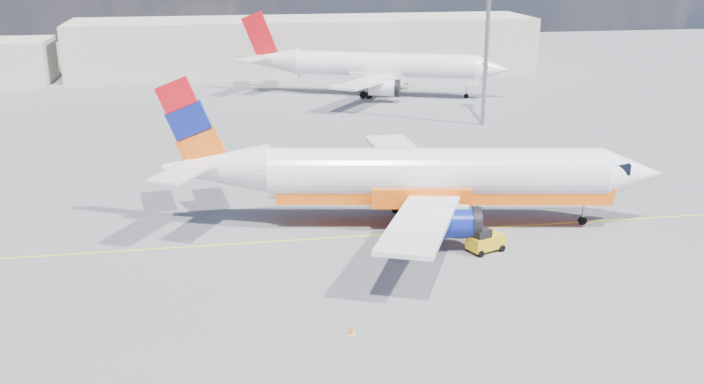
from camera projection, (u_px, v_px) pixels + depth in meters
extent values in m
plane|color=slate|center=(365.00, 253.00, 50.51)|extent=(240.00, 240.00, 0.00)
cube|color=yellow|center=(357.00, 236.00, 53.32)|extent=(70.00, 0.15, 0.01)
cube|color=beige|center=(306.00, 45.00, 120.47)|extent=(70.00, 14.00, 8.00)
cylinder|color=white|center=(436.00, 173.00, 54.40)|extent=(23.42, 7.58, 3.58)
cone|color=white|center=(632.00, 173.00, 54.35)|extent=(4.77, 4.26, 3.58)
cone|color=white|center=(216.00, 168.00, 54.33)|extent=(7.85, 4.64, 3.40)
cube|color=black|center=(612.00, 165.00, 54.18)|extent=(2.19, 2.70, 0.74)
cube|color=#FF6110|center=(442.00, 190.00, 54.76)|extent=(23.31, 6.96, 1.26)
cube|color=white|center=(406.00, 158.00, 61.71)|extent=(4.22, 12.83, 0.85)
cube|color=white|center=(421.00, 222.00, 47.67)|extent=(8.23, 12.90, 0.85)
cylinder|color=navy|center=(435.00, 180.00, 59.50)|extent=(4.08, 2.63, 2.00)
cylinder|color=navy|center=(450.00, 223.00, 50.48)|extent=(4.08, 2.63, 2.00)
cylinder|color=black|center=(458.00, 180.00, 59.49)|extent=(0.91, 2.27, 2.21)
cylinder|color=black|center=(476.00, 223.00, 50.47)|extent=(0.91, 2.27, 2.21)
cube|color=#FF6110|center=(190.00, 123.00, 53.36)|extent=(4.92, 1.18, 6.57)
cube|color=white|center=(202.00, 146.00, 57.34)|extent=(3.02, 5.53, 0.19)
cube|color=white|center=(182.00, 172.00, 50.92)|extent=(4.52, 5.73, 0.19)
cylinder|color=gray|center=(584.00, 207.00, 55.12)|extent=(0.22, 0.22, 2.21)
cylinder|color=black|center=(582.00, 221.00, 55.43)|extent=(0.62, 0.35, 0.59)
cylinder|color=black|center=(402.00, 207.00, 57.82)|extent=(1.00, 0.56, 0.95)
cylinder|color=black|center=(407.00, 231.00, 53.01)|extent=(1.00, 0.56, 0.95)
cylinder|color=white|center=(386.00, 66.00, 101.03)|extent=(22.81, 11.46, 3.56)
cone|color=white|center=(492.00, 70.00, 98.61)|extent=(5.18, 4.81, 3.56)
cone|color=white|center=(272.00, 60.00, 103.62)|extent=(8.05, 5.75, 3.38)
cube|color=black|center=(481.00, 65.00, 98.70)|extent=(2.52, 2.88, 0.73)
cube|color=white|center=(389.00, 76.00, 101.31)|extent=(22.59, 10.87, 1.26)
cube|color=white|center=(382.00, 65.00, 108.46)|extent=(4.79, 12.87, 0.84)
cube|color=white|center=(364.00, 83.00, 94.74)|extent=(9.91, 12.24, 0.84)
cylinder|color=white|center=(394.00, 76.00, 105.94)|extent=(4.23, 3.19, 1.99)
cylinder|color=white|center=(384.00, 88.00, 97.12)|extent=(4.23, 3.19, 1.99)
cylinder|color=black|center=(407.00, 76.00, 105.64)|extent=(1.27, 2.24, 2.20)
cylinder|color=black|center=(397.00, 88.00, 96.82)|extent=(1.27, 2.24, 2.20)
cube|color=red|center=(260.00, 36.00, 102.92)|extent=(4.71, 2.03, 6.54)
cube|color=white|center=(268.00, 52.00, 106.83)|extent=(2.55, 5.34, 0.19)
cube|color=white|center=(253.00, 58.00, 100.56)|extent=(5.07, 5.53, 0.19)
cylinder|color=gray|center=(466.00, 88.00, 99.92)|extent=(0.24, 0.24, 2.20)
cylinder|color=black|center=(466.00, 96.00, 100.23)|extent=(0.64, 0.44, 0.59)
cylinder|color=black|center=(373.00, 88.00, 104.76)|extent=(1.02, 0.71, 0.94)
cylinder|color=black|center=(366.00, 95.00, 100.06)|extent=(1.02, 0.71, 0.94)
cylinder|color=black|center=(468.00, 248.00, 50.75)|extent=(0.48, 0.33, 0.44)
cylinder|color=black|center=(481.00, 254.00, 49.75)|extent=(0.48, 0.33, 0.44)
cylinder|color=black|center=(489.00, 242.00, 51.64)|extent=(0.48, 0.33, 0.44)
cylinder|color=black|center=(502.00, 248.00, 50.64)|extent=(0.48, 0.33, 0.44)
cube|color=gold|center=(485.00, 242.00, 50.56)|extent=(2.60, 2.01, 0.89)
cube|color=black|center=(481.00, 233.00, 50.12)|extent=(1.38, 1.38, 0.53)
cube|color=white|center=(351.00, 334.00, 39.99)|extent=(0.37, 0.37, 0.04)
cone|color=orange|center=(351.00, 330.00, 39.91)|extent=(0.32, 0.32, 0.49)
cylinder|color=gray|center=(487.00, 30.00, 82.71)|extent=(0.45, 0.45, 20.35)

